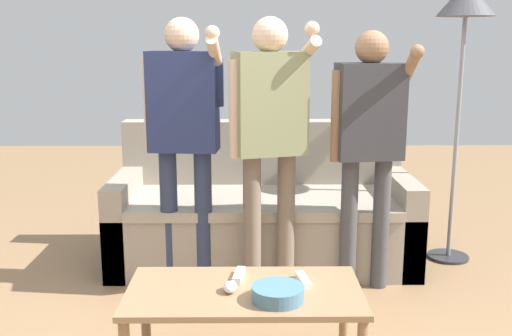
{
  "coord_description": "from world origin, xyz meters",
  "views": [
    {
      "loc": [
        0.11,
        -2.41,
        1.48
      ],
      "look_at": [
        0.14,
        0.46,
        0.86
      ],
      "focal_mm": 41.55,
      "sensor_mm": 36.0,
      "label": 1
    }
  ],
  "objects_px": {
    "coffee_table": "(244,303)",
    "game_remote_wand_far": "(303,280)",
    "game_remote_nunchuk": "(230,286)",
    "floor_lamp": "(465,18)",
    "game_remote_wand_near": "(239,275)",
    "snack_bowl": "(278,293)",
    "couch": "(263,215)",
    "player_right": "(369,131)",
    "player_center": "(270,124)",
    "player_left": "(184,122)"
  },
  "relations": [
    {
      "from": "player_left",
      "to": "player_right",
      "type": "relative_size",
      "value": 1.05
    },
    {
      "from": "couch",
      "to": "floor_lamp",
      "type": "height_order",
      "value": "floor_lamp"
    },
    {
      "from": "game_remote_wand_near",
      "to": "game_remote_wand_far",
      "type": "xyz_separation_m",
      "value": [
        0.28,
        -0.05,
        -0.0
      ]
    },
    {
      "from": "coffee_table",
      "to": "game_remote_nunchuk",
      "type": "distance_m",
      "value": 0.11
    },
    {
      "from": "player_center",
      "to": "game_remote_wand_far",
      "type": "xyz_separation_m",
      "value": [
        0.12,
        -0.95,
        -0.54
      ]
    },
    {
      "from": "game_remote_nunchuk",
      "to": "game_remote_wand_far",
      "type": "height_order",
      "value": "game_remote_nunchuk"
    },
    {
      "from": "coffee_table",
      "to": "player_center",
      "type": "distance_m",
      "value": 1.19
    },
    {
      "from": "player_center",
      "to": "game_remote_nunchuk",
      "type": "bearing_deg",
      "value": -100.56
    },
    {
      "from": "game_remote_nunchuk",
      "to": "player_center",
      "type": "height_order",
      "value": "player_center"
    },
    {
      "from": "coffee_table",
      "to": "player_right",
      "type": "bearing_deg",
      "value": 56.3
    },
    {
      "from": "game_remote_wand_near",
      "to": "player_center",
      "type": "bearing_deg",
      "value": 79.9
    },
    {
      "from": "player_right",
      "to": "game_remote_wand_near",
      "type": "bearing_deg",
      "value": -127.69
    },
    {
      "from": "floor_lamp",
      "to": "player_center",
      "type": "relative_size",
      "value": 1.15
    },
    {
      "from": "coffee_table",
      "to": "couch",
      "type": "bearing_deg",
      "value": 86.11
    },
    {
      "from": "snack_bowl",
      "to": "game_remote_nunchuk",
      "type": "xyz_separation_m",
      "value": [
        -0.19,
        0.08,
        -0.01
      ]
    },
    {
      "from": "snack_bowl",
      "to": "game_remote_wand_near",
      "type": "xyz_separation_m",
      "value": [
        -0.16,
        0.23,
        -0.01
      ]
    },
    {
      "from": "player_center",
      "to": "player_right",
      "type": "xyz_separation_m",
      "value": [
        0.58,
        0.05,
        -0.05
      ]
    },
    {
      "from": "couch",
      "to": "player_right",
      "type": "bearing_deg",
      "value": -40.93
    },
    {
      "from": "floor_lamp",
      "to": "player_right",
      "type": "height_order",
      "value": "floor_lamp"
    },
    {
      "from": "snack_bowl",
      "to": "floor_lamp",
      "type": "distance_m",
      "value": 2.38
    },
    {
      "from": "snack_bowl",
      "to": "player_center",
      "type": "height_order",
      "value": "player_center"
    },
    {
      "from": "player_center",
      "to": "couch",
      "type": "bearing_deg",
      "value": 92.77
    },
    {
      "from": "coffee_table",
      "to": "game_remote_wand_far",
      "type": "xyz_separation_m",
      "value": [
        0.25,
        0.06,
        0.08
      ]
    },
    {
      "from": "couch",
      "to": "player_center",
      "type": "xyz_separation_m",
      "value": [
        0.03,
        -0.58,
        0.71
      ]
    },
    {
      "from": "game_remote_wand_far",
      "to": "player_center",
      "type": "bearing_deg",
      "value": 96.95
    },
    {
      "from": "snack_bowl",
      "to": "game_remote_wand_far",
      "type": "relative_size",
      "value": 1.4
    },
    {
      "from": "floor_lamp",
      "to": "player_right",
      "type": "relative_size",
      "value": 1.2
    },
    {
      "from": "game_remote_nunchuk",
      "to": "floor_lamp",
      "type": "xyz_separation_m",
      "value": [
        1.46,
        1.59,
        1.14
      ]
    },
    {
      "from": "snack_bowl",
      "to": "player_right",
      "type": "bearing_deg",
      "value": 63.91
    },
    {
      "from": "couch",
      "to": "coffee_table",
      "type": "distance_m",
      "value": 1.6
    },
    {
      "from": "game_remote_nunchuk",
      "to": "game_remote_wand_near",
      "type": "height_order",
      "value": "game_remote_nunchuk"
    },
    {
      "from": "floor_lamp",
      "to": "player_left",
      "type": "relative_size",
      "value": 1.15
    },
    {
      "from": "game_remote_nunchuk",
      "to": "player_left",
      "type": "xyz_separation_m",
      "value": [
        -0.31,
        1.16,
        0.53
      ]
    },
    {
      "from": "game_remote_nunchuk",
      "to": "player_center",
      "type": "distance_m",
      "value": 1.18
    },
    {
      "from": "coffee_table",
      "to": "player_right",
      "type": "distance_m",
      "value": 1.41
    },
    {
      "from": "game_remote_wand_far",
      "to": "game_remote_wand_near",
      "type": "bearing_deg",
      "value": 169.0
    },
    {
      "from": "couch",
      "to": "game_remote_nunchuk",
      "type": "relative_size",
      "value": 22.58
    },
    {
      "from": "coffee_table",
      "to": "snack_bowl",
      "type": "relative_size",
      "value": 4.66
    },
    {
      "from": "player_right",
      "to": "game_remote_wand_far",
      "type": "distance_m",
      "value": 1.21
    },
    {
      "from": "game_remote_nunchuk",
      "to": "player_right",
      "type": "distance_m",
      "value": 1.42
    },
    {
      "from": "coffee_table",
      "to": "game_remote_wand_far",
      "type": "height_order",
      "value": "game_remote_wand_far"
    },
    {
      "from": "game_remote_nunchuk",
      "to": "player_center",
      "type": "xyz_separation_m",
      "value": [
        0.19,
        1.04,
        0.53
      ]
    },
    {
      "from": "player_right",
      "to": "game_remote_wand_near",
      "type": "relative_size",
      "value": 10.26
    },
    {
      "from": "couch",
      "to": "player_left",
      "type": "distance_m",
      "value": 0.97
    },
    {
      "from": "couch",
      "to": "player_center",
      "type": "height_order",
      "value": "player_center"
    },
    {
      "from": "floor_lamp",
      "to": "player_left",
      "type": "height_order",
      "value": "floor_lamp"
    },
    {
      "from": "couch",
      "to": "player_left",
      "type": "height_order",
      "value": "player_left"
    },
    {
      "from": "player_left",
      "to": "game_remote_wand_far",
      "type": "xyz_separation_m",
      "value": [
        0.62,
        -1.07,
        -0.54
      ]
    },
    {
      "from": "snack_bowl",
      "to": "game_remote_wand_near",
      "type": "height_order",
      "value": "snack_bowl"
    },
    {
      "from": "snack_bowl",
      "to": "floor_lamp",
      "type": "height_order",
      "value": "floor_lamp"
    }
  ]
}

